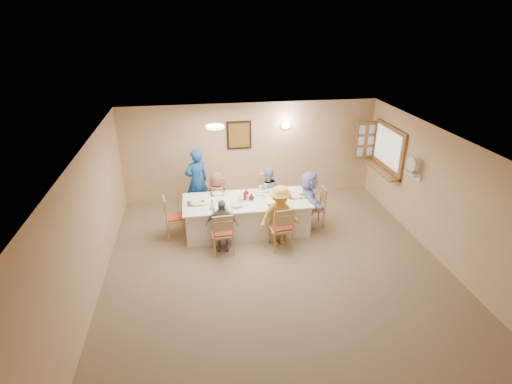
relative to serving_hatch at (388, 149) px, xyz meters
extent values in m
plane|color=#8C765D|center=(-3.21, -2.40, -1.50)|extent=(7.00, 7.00, 0.00)
plane|color=#DAB785|center=(-3.21, 1.10, -0.25)|extent=(6.50, 0.00, 6.50)
plane|color=#DAB785|center=(-3.21, -5.90, -0.25)|extent=(6.50, 0.00, 6.50)
plane|color=#DAB785|center=(-6.46, -2.40, -0.25)|extent=(0.00, 7.00, 7.00)
plane|color=#DAB785|center=(0.04, -2.40, -0.25)|extent=(0.00, 7.00, 7.00)
plane|color=white|center=(-3.21, -2.40, 1.00)|extent=(7.00, 7.00, 0.00)
cube|color=black|center=(-3.51, 1.07, 0.20)|extent=(0.62, 0.04, 0.72)
cube|color=black|center=(-3.51, 1.05, 0.20)|extent=(0.52, 0.02, 0.62)
ellipsoid|color=white|center=(-2.31, 1.04, 0.40)|extent=(0.26, 0.09, 0.18)
cylinder|color=white|center=(-4.21, -0.90, 0.97)|extent=(0.36, 0.36, 0.05)
cube|color=olive|center=(0.00, 0.00, 0.00)|extent=(0.06, 1.50, 1.15)
cube|color=olive|center=(-0.12, 0.00, -0.53)|extent=(0.30, 1.50, 0.05)
cube|color=olive|center=(-0.26, 0.76, 0.00)|extent=(0.55, 0.04, 1.00)
cube|color=white|center=(-0.08, -1.35, -0.10)|extent=(0.22, 0.36, 0.03)
cube|color=white|center=(-3.59, -0.76, -1.12)|extent=(2.77, 1.17, 0.76)
imported|color=brown|center=(-4.19, -0.08, -0.91)|extent=(0.63, 0.45, 1.18)
imported|color=#94A1B1|center=(-2.99, -0.08, -0.89)|extent=(0.61, 0.48, 1.22)
imported|color=gray|center=(-4.19, -1.44, -0.93)|extent=(0.76, 0.51, 1.13)
imported|color=gold|center=(-2.99, -1.44, -0.83)|extent=(1.04, 0.80, 1.35)
imported|color=#9CAAE8|center=(-2.17, -0.76, -0.83)|extent=(1.29, 0.55, 1.34)
imported|color=#134C9C|center=(-4.64, 0.39, -0.70)|extent=(0.86, 0.80, 1.61)
cube|color=#472B19|center=(-4.19, -1.18, -0.74)|extent=(0.32, 0.24, 0.01)
cylinder|color=white|center=(-4.19, -1.18, -0.73)|extent=(0.25, 0.25, 0.02)
cube|color=yellow|center=(-4.01, -1.23, -0.73)|extent=(0.15, 0.15, 0.01)
cube|color=#472B19|center=(-2.99, -1.18, -0.74)|extent=(0.37, 0.28, 0.01)
cylinder|color=white|center=(-2.99, -1.18, -0.73)|extent=(0.25, 0.25, 0.02)
cube|color=yellow|center=(-2.81, -1.23, -0.73)|extent=(0.14, 0.14, 0.01)
cube|color=#472B19|center=(-4.19, -0.34, -0.74)|extent=(0.34, 0.25, 0.01)
cylinder|color=white|center=(-4.19, -0.34, -0.73)|extent=(0.26, 0.26, 0.02)
cube|color=yellow|center=(-4.01, -0.39, -0.73)|extent=(0.14, 0.14, 0.01)
cube|color=#472B19|center=(-2.99, -0.34, -0.74)|extent=(0.33, 0.24, 0.01)
cylinder|color=white|center=(-2.99, -0.34, -0.73)|extent=(0.22, 0.22, 0.01)
cube|color=yellow|center=(-2.81, -0.39, -0.73)|extent=(0.13, 0.13, 0.01)
cube|color=#472B19|center=(-4.69, -0.76, -0.74)|extent=(0.37, 0.28, 0.01)
cylinder|color=white|center=(-4.69, -0.76, -0.73)|extent=(0.24, 0.24, 0.02)
cube|color=yellow|center=(-4.51, -0.81, -0.73)|extent=(0.15, 0.15, 0.01)
cube|color=#472B19|center=(-2.47, -0.76, -0.74)|extent=(0.37, 0.27, 0.01)
cylinder|color=white|center=(-2.47, -0.76, -0.73)|extent=(0.23, 0.23, 0.01)
cube|color=yellow|center=(-2.29, -0.81, -0.73)|extent=(0.14, 0.14, 0.01)
imported|color=white|center=(-4.35, -1.08, -0.70)|extent=(0.19, 0.19, 0.09)
imported|color=white|center=(-3.18, -0.23, -0.70)|extent=(0.11, 0.11, 0.09)
imported|color=white|center=(-3.83, -1.04, -0.71)|extent=(0.41, 0.41, 0.06)
imported|color=white|center=(-3.27, -0.55, -0.71)|extent=(0.22, 0.22, 0.06)
imported|color=#B0130F|center=(-3.61, -0.74, -0.62)|extent=(0.11, 0.11, 0.24)
imported|color=#3F1710|center=(-3.57, -0.67, -0.63)|extent=(0.12, 0.12, 0.22)
imported|color=#3F1710|center=(-3.47, -0.76, -0.66)|extent=(0.13, 0.13, 0.16)
cylinder|color=silver|center=(-3.74, -0.71, -0.68)|extent=(0.07, 0.07, 0.10)
camera|label=1|loc=(-4.63, -8.59, 3.04)|focal=28.00mm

